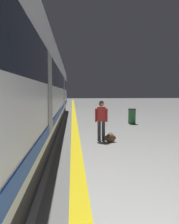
{
  "coord_description": "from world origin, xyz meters",
  "views": [
    {
      "loc": [
        -1.13,
        0.01,
        1.92
      ],
      "look_at": [
        -0.55,
        6.91,
        1.24
      ],
      "focal_mm": 32.86,
      "sensor_mm": 36.0,
      "label": 1
    }
  ],
  "objects": [
    {
      "name": "passenger_near",
      "position": [
        -0.01,
        7.84,
        0.92
      ],
      "size": [
        0.49,
        0.2,
        1.58
      ],
      "color": "#383842",
      "rests_on": "ground"
    },
    {
      "name": "high_speed_train",
      "position": [
        -3.17,
        9.56,
        2.5
      ],
      "size": [
        2.94,
        26.94,
        4.97
      ],
      "color": "#38383D",
      "rests_on": "ground"
    },
    {
      "name": "waste_bin",
      "position": [
        2.43,
        11.96,
        0.46
      ],
      "size": [
        0.46,
        0.46,
        0.91
      ],
      "color": "#2D6638",
      "rests_on": "ground"
    },
    {
      "name": "safety_line_strip",
      "position": [
        -1.02,
        10.0,
        0.0
      ],
      "size": [
        0.36,
        80.0,
        0.01
      ],
      "primitive_type": "cube",
      "color": "yellow",
      "rests_on": "ground"
    },
    {
      "name": "tactile_edge_band",
      "position": [
        -1.37,
        10.0,
        0.0
      ],
      "size": [
        0.66,
        80.0,
        0.01
      ],
      "primitive_type": "cube",
      "color": "slate",
      "rests_on": "ground"
    },
    {
      "name": "duffel_bag_near",
      "position": [
        0.31,
        7.64,
        0.15
      ],
      "size": [
        0.44,
        0.26,
        0.36
      ],
      "color": "brown",
      "rests_on": "ground"
    }
  ]
}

